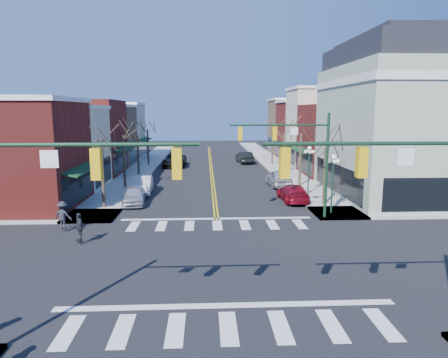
{
  "coord_description": "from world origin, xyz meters",
  "views": [
    {
      "loc": [
        -0.74,
        -18.75,
        7.35
      ],
      "look_at": [
        0.5,
        7.62,
        2.8
      ],
      "focal_mm": 32.0,
      "sensor_mm": 36.0,
      "label": 1
    }
  ],
  "objects": [
    {
      "name": "ground",
      "position": [
        0.0,
        0.0,
        0.0
      ],
      "size": [
        160.0,
        160.0,
        0.0
      ],
      "primitive_type": "plane",
      "color": "black",
      "rests_on": "ground"
    },
    {
      "name": "sidewalk_left",
      "position": [
        -8.75,
        20.0,
        0.07
      ],
      "size": [
        3.5,
        70.0,
        0.15
      ],
      "primitive_type": "cube",
      "color": "#9E9B93",
      "rests_on": "ground"
    },
    {
      "name": "sidewalk_right",
      "position": [
        8.75,
        20.0,
        0.07
      ],
      "size": [
        3.5,
        70.0,
        0.15
      ],
      "primitive_type": "cube",
      "color": "#9E9B93",
      "rests_on": "ground"
    },
    {
      "name": "bldg_left_brick_a",
      "position": [
        -15.5,
        11.75,
        4.0
      ],
      "size": [
        10.0,
        8.5,
        8.0
      ],
      "primitive_type": "cube",
      "color": "maroon",
      "rests_on": "ground"
    },
    {
      "name": "bldg_left_stucco_a",
      "position": [
        -15.5,
        19.5,
        3.75
      ],
      "size": [
        10.0,
        7.0,
        7.5
      ],
      "primitive_type": "cube",
      "color": "beige",
      "rests_on": "ground"
    },
    {
      "name": "bldg_left_brick_b",
      "position": [
        -15.5,
        27.5,
        4.25
      ],
      "size": [
        10.0,
        9.0,
        8.5
      ],
      "primitive_type": "cube",
      "color": "maroon",
      "rests_on": "ground"
    },
    {
      "name": "bldg_left_tan",
      "position": [
        -15.5,
        35.75,
        3.9
      ],
      "size": [
        10.0,
        7.5,
        7.8
      ],
      "primitive_type": "cube",
      "color": "#8B6C4D",
      "rests_on": "ground"
    },
    {
      "name": "bldg_left_stucco_b",
      "position": [
        -15.5,
        43.5,
        4.1
      ],
      "size": [
        10.0,
        8.0,
        8.2
      ],
      "primitive_type": "cube",
      "color": "beige",
      "rests_on": "ground"
    },
    {
      "name": "bldg_right_brick_a",
      "position": [
        15.5,
        25.75,
        4.0
      ],
      "size": [
        10.0,
        8.5,
        8.0
      ],
      "primitive_type": "cube",
      "color": "maroon",
      "rests_on": "ground"
    },
    {
      "name": "bldg_right_stucco",
      "position": [
        15.5,
        33.5,
        5.0
      ],
      "size": [
        10.0,
        7.0,
        10.0
      ],
      "primitive_type": "cube",
      "color": "beige",
      "rests_on": "ground"
    },
    {
      "name": "bldg_right_brick_b",
      "position": [
        15.5,
        41.0,
        4.25
      ],
      "size": [
        10.0,
        8.0,
        8.5
      ],
      "primitive_type": "cube",
      "color": "maroon",
      "rests_on": "ground"
    },
    {
      "name": "bldg_right_tan",
      "position": [
        15.5,
        49.0,
        4.5
      ],
      "size": [
        10.0,
        8.0,
        9.0
      ],
      "primitive_type": "cube",
      "color": "#8B6C4D",
      "rests_on": "ground"
    },
    {
      "name": "victorian_corner",
      "position": [
        16.5,
        14.5,
        6.66
      ],
      "size": [
        12.25,
        14.25,
        13.3
      ],
      "color": "#9EAB94",
      "rests_on": "ground"
    },
    {
      "name": "traffic_mast_near_left",
      "position": [
        -5.55,
        -7.4,
        4.71
      ],
      "size": [
        6.6,
        0.28,
        7.2
      ],
      "color": "#14331E",
      "rests_on": "ground"
    },
    {
      "name": "traffic_mast_near_right",
      "position": [
        5.55,
        -7.4,
        4.71
      ],
      "size": [
        6.6,
        0.28,
        7.2
      ],
      "color": "#14331E",
      "rests_on": "ground"
    },
    {
      "name": "traffic_mast_far_right",
      "position": [
        5.55,
        7.4,
        4.71
      ],
      "size": [
        6.6,
        0.28,
        7.2
      ],
      "color": "#14331E",
      "rests_on": "ground"
    },
    {
      "name": "lamppost_corner",
      "position": [
        8.2,
        8.5,
        2.96
      ],
      "size": [
        0.36,
        0.36,
        4.33
      ],
      "color": "#14331E",
      "rests_on": "ground"
    },
    {
      "name": "lamppost_midblock",
      "position": [
        8.2,
        15.0,
        2.96
      ],
      "size": [
        0.36,
        0.36,
        4.33
      ],
      "color": "#14331E",
      "rests_on": "ground"
    },
    {
      "name": "tree_left_a",
      "position": [
        -8.4,
        11.0,
        2.38
      ],
      "size": [
        0.24,
        0.24,
        4.76
      ],
      "primitive_type": "cylinder",
      "color": "#382B21",
      "rests_on": "ground"
    },
    {
      "name": "tree_left_b",
      "position": [
        -8.4,
        19.0,
        2.52
      ],
      "size": [
        0.24,
        0.24,
        5.04
      ],
      "primitive_type": "cylinder",
      "color": "#382B21",
      "rests_on": "ground"
    },
    {
      "name": "tree_left_c",
      "position": [
        -8.4,
        27.0,
        2.27
      ],
      "size": [
        0.24,
        0.24,
        4.55
      ],
      "primitive_type": "cylinder",
      "color": "#382B21",
      "rests_on": "ground"
    },
    {
      "name": "tree_left_d",
      "position": [
        -8.4,
        35.0,
        2.45
      ],
      "size": [
        0.24,
        0.24,
        4.9
      ],
      "primitive_type": "cylinder",
      "color": "#382B21",
      "rests_on": "ground"
    },
    {
      "name": "tree_right_a",
      "position": [
        8.4,
        11.0,
        2.31
      ],
      "size": [
        0.24,
        0.24,
        4.62
      ],
      "primitive_type": "cylinder",
      "color": "#382B21",
      "rests_on": "ground"
    },
    {
      "name": "tree_right_b",
      "position": [
        8.4,
        19.0,
        2.59
      ],
      "size": [
        0.24,
        0.24,
        5.18
      ],
      "primitive_type": "cylinder",
      "color": "#382B21",
      "rests_on": "ground"
    },
    {
      "name": "tree_right_c",
      "position": [
        8.4,
        27.0,
        2.42
      ],
      "size": [
        0.24,
        0.24,
        4.83
      ],
      "primitive_type": "cylinder",
      "color": "#382B21",
      "rests_on": "ground"
    },
    {
      "name": "tree_right_d",
      "position": [
        8.4,
        35.0,
        2.48
      ],
      "size": [
        0.24,
        0.24,
        4.97
      ],
      "primitive_type": "cylinder",
      "color": "#382B21",
      "rests_on": "ground"
    },
    {
      "name": "car_left_near",
      "position": [
        -6.4,
        12.43,
        0.72
      ],
      "size": [
        2.14,
        4.38,
        1.44
      ],
      "primitive_type": "imported",
      "rotation": [
        0.0,
        0.0,
        0.11
      ],
      "color": "silver",
      "rests_on": "ground"
    },
    {
      "name": "car_left_mid",
      "position": [
        -6.4,
        16.61,
        0.77
      ],
      "size": [
        1.9,
        4.75,
        1.54
      ],
      "primitive_type": "imported",
      "rotation": [
        0.0,
        0.0,
        0.06
      ],
      "color": "silver",
      "rests_on": "ground"
    },
    {
      "name": "car_left_far",
      "position": [
        -4.8,
        33.94,
        0.85
      ],
      "size": [
        2.96,
        6.19,
        1.7
      ],
      "primitive_type": "imported",
      "rotation": [
        0.0,
        0.0,
        -0.02
      ],
      "color": "black",
      "rests_on": "ground"
    },
    {
      "name": "car_right_near",
      "position": [
        6.4,
        12.9,
        0.69
      ],
      "size": [
        2.08,
        4.82,
        1.38
      ],
      "primitive_type": "imported",
      "rotation": [
        0.0,
        0.0,
        3.17
      ],
      "color": "maroon",
      "rests_on": "ground"
    },
    {
      "name": "car_right_mid",
      "position": [
        6.4,
        19.38,
        0.83
      ],
      "size": [
        2.2,
        4.96,
        1.66
      ],
      "primitive_type": "imported",
      "rotation": [
        0.0,
        0.0,
        3.19
      ],
      "color": "silver",
      "rests_on": "ground"
    },
    {
      "name": "car_right_far",
      "position": [
        4.8,
        37.07,
        0.81
      ],
      "size": [
        2.29,
        5.09,
        1.62
      ],
      "primitive_type": "imported",
      "rotation": [
        0.0,
        0.0,
        3.26
      ],
      "color": "black",
      "rests_on": "ground"
    },
    {
      "name": "pedestrian_dark_a",
      "position": [
        -7.75,
        2.92,
        0.96
      ],
      "size": [
        0.81,
        1.03,
        1.63
      ],
      "primitive_type": "imported",
      "rotation": [
        0.0,
        0.0,
        -1.07
      ],
      "color": "#22232A",
      "rests_on": "sidewalk_left"
    },
    {
      "name": "pedestrian_dark_b",
      "position": [
        -9.48,
        5.33,
        1.02
      ],
      "size": [
        1.24,
        0.89,
        1.74
      ],
      "primitive_type": "imported",
      "rotation": [
        0.0,
        0.0,
        2.91
      ],
      "color": "#212229",
      "rests_on": "sidewalk_left"
    }
  ]
}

